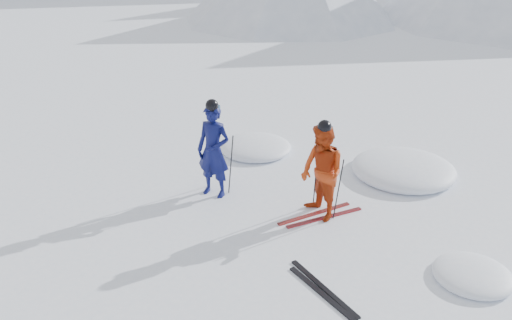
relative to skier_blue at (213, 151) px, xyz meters
The scene contains 12 objects.
ground 3.19m from the skier_blue, ahead, with size 160.00×160.00×0.00m, color white.
skier_blue is the anchor object (origin of this frame).
skier_red 2.34m from the skier_blue, 16.16° to the left, with size 0.94×0.73×1.93m, color #B0330E.
pole_blue_left 0.48m from the skier_blue, 153.43° to the left, with size 0.02×0.02×1.35m, color black.
pole_blue_right 0.49m from the skier_blue, 45.00° to the left, with size 0.02×0.02×1.35m, color black.
pole_red_left 2.18m from the skier_blue, 24.82° to the left, with size 0.02×0.02×1.29m, color black.
pole_red_right 2.70m from the skier_blue, 17.46° to the left, with size 0.02×0.02×1.29m, color black.
ski_worn_left 2.44m from the skier_blue, 17.02° to the left, with size 0.09×1.70×0.03m, color black.
ski_worn_right 2.65m from the skier_blue, 15.38° to the left, with size 0.09×1.70×0.03m, color black.
ski_loose_a 3.90m from the skier_blue, 18.72° to the right, with size 0.09×1.70×0.03m, color black.
ski_loose_b 4.04m from the skier_blue, 20.33° to the right, with size 0.09×1.70×0.03m, color black.
snow_lumps 3.56m from the skier_blue, 45.76° to the left, with size 8.49×6.95×0.52m.
Camera 1 is at (4.26, -6.88, 5.52)m, focal length 38.00 mm.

